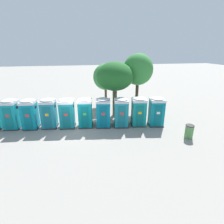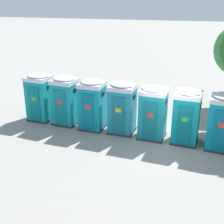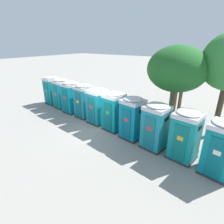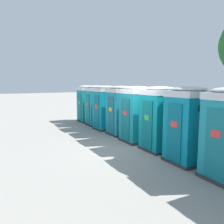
% 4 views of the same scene
% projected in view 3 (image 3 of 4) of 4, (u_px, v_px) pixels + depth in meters
% --- Properties ---
extents(ground_plane, '(120.00, 120.00, 0.00)m').
position_uv_depth(ground_plane, '(102.00, 127.00, 12.00)').
color(ground_plane, gray).
extents(portapotty_0, '(1.36, 1.34, 2.54)m').
position_uv_depth(portapotty_0, '(52.00, 90.00, 16.10)').
color(portapotty_0, '#2D2D33').
rests_on(portapotty_0, ground).
extents(portapotty_1, '(1.40, 1.38, 2.54)m').
position_uv_depth(portapotty_1, '(61.00, 93.00, 15.13)').
color(portapotty_1, '#2D2D33').
rests_on(portapotty_1, ground).
extents(portapotty_2, '(1.31, 1.31, 2.54)m').
position_uv_depth(portapotty_2, '(71.00, 97.00, 14.10)').
color(portapotty_2, '#2D2D33').
rests_on(portapotty_2, ground).
extents(portapotty_3, '(1.34, 1.33, 2.54)m').
position_uv_depth(portapotty_3, '(84.00, 101.00, 13.21)').
color(portapotty_3, '#2D2D33').
rests_on(portapotty_3, ground).
extents(portapotty_4, '(1.35, 1.33, 2.54)m').
position_uv_depth(portapotty_4, '(97.00, 106.00, 12.19)').
color(portapotty_4, '#2D2D33').
rests_on(portapotty_4, ground).
extents(portapotty_5, '(1.32, 1.34, 2.54)m').
position_uv_depth(portapotty_5, '(114.00, 111.00, 11.25)').
color(portapotty_5, '#2D2D33').
rests_on(portapotty_5, ground).
extents(portapotty_6, '(1.37, 1.37, 2.54)m').
position_uv_depth(portapotty_6, '(132.00, 118.00, 10.23)').
color(portapotty_6, '#2D2D33').
rests_on(portapotty_6, ground).
extents(portapotty_7, '(1.39, 1.39, 2.54)m').
position_uv_depth(portapotty_7, '(155.00, 126.00, 9.24)').
color(portapotty_7, '#2D2D33').
rests_on(portapotty_7, ground).
extents(portapotty_8, '(1.38, 1.37, 2.54)m').
position_uv_depth(portapotty_8, '(185.00, 135.00, 8.34)').
color(portapotty_8, '#2D2D33').
rests_on(portapotty_8, ground).
extents(portapotty_9, '(1.39, 1.38, 2.54)m').
position_uv_depth(portapotty_9, '(221.00, 148.00, 7.30)').
color(portapotty_9, '#2D2D33').
rests_on(portapotty_9, ground).
extents(street_tree_1, '(3.52, 3.52, 5.30)m').
position_uv_depth(street_tree_1, '(177.00, 70.00, 10.30)').
color(street_tree_1, brown).
rests_on(street_tree_1, ground).
extents(street_tree_2, '(2.80, 2.80, 4.85)m').
position_uv_depth(street_tree_2, '(184.00, 71.00, 13.25)').
color(street_tree_2, brown).
rests_on(street_tree_2, ground).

